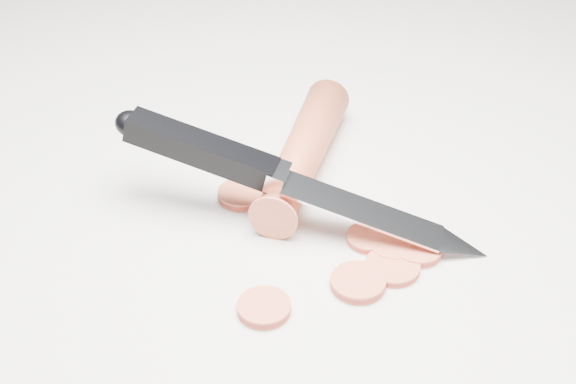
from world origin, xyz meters
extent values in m
plane|color=silver|center=(0.00, 0.00, 0.00)|extent=(2.40, 2.40, 0.00)
cylinder|color=#C24626|center=(-0.02, 0.05, 0.02)|extent=(0.10, 0.17, 0.03)
cylinder|color=#DF5738|center=(-0.07, -0.11, 0.00)|extent=(0.04, 0.04, 0.01)
cylinder|color=#DF5738|center=(0.03, -0.06, 0.00)|extent=(0.03, 0.03, 0.01)
cylinder|color=#DF5738|center=(0.00, -0.09, 0.00)|extent=(0.04, 0.04, 0.01)
cylinder|color=#DF5738|center=(0.02, -0.05, 0.00)|extent=(0.03, 0.03, 0.01)
cylinder|color=#DF5738|center=(0.03, -0.08, 0.00)|extent=(0.04, 0.04, 0.01)
cylinder|color=#DF5738|center=(-0.07, 0.02, 0.00)|extent=(0.04, 0.04, 0.01)
cylinder|color=#DF5738|center=(0.05, -0.06, 0.00)|extent=(0.04, 0.04, 0.01)
cylinder|color=#DF5738|center=(0.03, -0.05, 0.00)|extent=(0.03, 0.03, 0.01)
camera|label=1|loc=(-0.11, -0.48, 0.38)|focal=50.00mm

